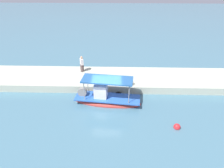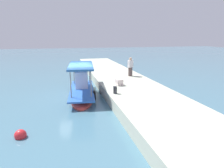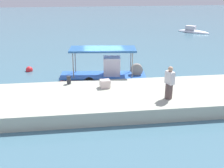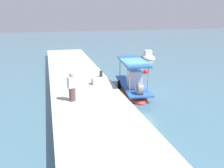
% 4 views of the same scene
% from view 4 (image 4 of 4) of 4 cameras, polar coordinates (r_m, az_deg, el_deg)
% --- Properties ---
extents(ground_plane, '(120.00, 120.00, 0.00)m').
position_cam_4_polar(ground_plane, '(19.37, 6.02, -1.66)').
color(ground_plane, slate).
extents(dock_quay, '(36.00, 4.57, 0.74)m').
position_cam_4_polar(dock_quay, '(18.26, -6.58, -1.57)').
color(dock_quay, beige).
rests_on(dock_quay, ground_plane).
extents(main_fishing_boat, '(6.10, 2.31, 2.74)m').
position_cam_4_polar(main_fishing_boat, '(19.05, 4.68, -0.64)').
color(main_fishing_boat, '#C03C35').
rests_on(main_fishing_boat, ground_plane).
extents(fisherman_near_bollard, '(0.51, 0.56, 1.73)m').
position_cam_4_polar(fisherman_near_bollard, '(15.06, -9.04, -0.93)').
color(fisherman_near_bollard, brown).
rests_on(fisherman_near_bollard, dock_quay).
extents(mooring_bollard, '(0.24, 0.24, 0.48)m').
position_cam_4_polar(mooring_bollard, '(20.57, -2.49, 2.32)').
color(mooring_bollard, '#2D2D33').
rests_on(mooring_bollard, dock_quay).
extents(cargo_crate, '(0.61, 0.51, 0.46)m').
position_cam_4_polar(cargo_crate, '(18.44, -3.82, 0.63)').
color(cargo_crate, beige).
rests_on(cargo_crate, dock_quay).
extents(marker_buoy, '(0.53, 0.53, 0.53)m').
position_cam_4_polar(marker_buoy, '(25.22, 7.65, 2.75)').
color(marker_buoy, red).
rests_on(marker_buoy, ground_plane).
extents(moored_boat_near, '(4.09, 2.25, 1.19)m').
position_cam_4_polar(moored_boat_near, '(33.41, 8.26, 6.12)').
color(moored_boat_near, white).
rests_on(moored_boat_near, ground_plane).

